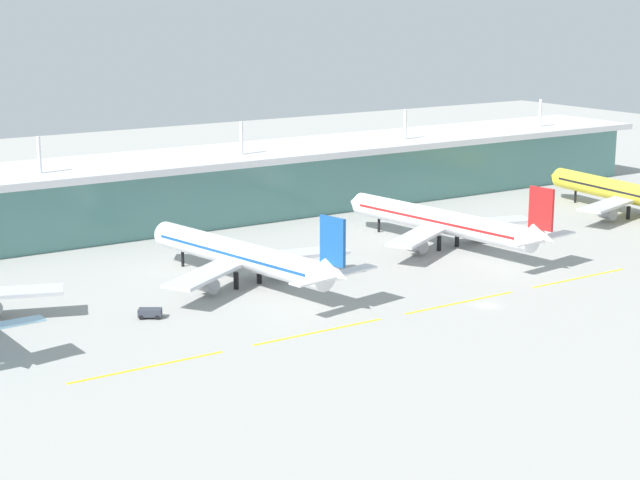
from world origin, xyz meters
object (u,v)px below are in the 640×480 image
Objects in this scene: pushback_tug at (150,313)px; airliner_farthest at (634,194)px; airliner_near_middle at (243,255)px; baggage_cart at (547,233)px; airliner_far_middle at (444,222)px.

airliner_farthest is at bearing 4.65° from pushback_tug.
airliner_near_middle is 16.07× the size of baggage_cart.
pushback_tug is at bearing -157.73° from airliner_near_middle.
airliner_far_middle is at bearing 2.53° from airliner_near_middle.
airliner_near_middle is at bearing -179.35° from airliner_farthest.
airliner_far_middle reaches higher than baggage_cart.
airliner_near_middle is 86.32m from baggage_cart.
airliner_far_middle is 17.00× the size of baggage_cart.
baggage_cart is at bearing 3.57° from pushback_tug.
airliner_far_middle is 29.88m from baggage_cart.
airliner_near_middle is at bearing 177.45° from baggage_cart.
pushback_tug is at bearing -170.92° from airliner_far_middle.
pushback_tug is (-26.51, -10.86, -5.35)m from airliner_near_middle.
airliner_far_middle is at bearing 167.48° from baggage_cart.
airliner_near_middle is 124.62m from airliner_farthest.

